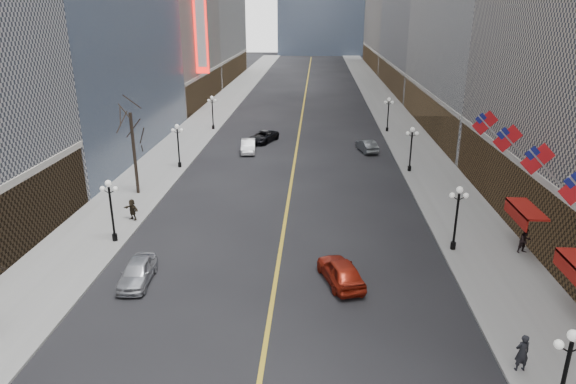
# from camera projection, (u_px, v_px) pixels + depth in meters

# --- Properties ---
(sidewalk_east) EXTENTS (6.00, 230.00, 0.15)m
(sidewalk_east) POSITION_uv_depth(u_px,v_px,m) (399.00, 126.00, 72.63)
(sidewalk_east) COLOR gray
(sidewalk_east) RESTS_ON ground
(sidewalk_west) EXTENTS (6.00, 230.00, 0.15)m
(sidewalk_west) POSITION_uv_depth(u_px,v_px,m) (204.00, 123.00, 74.13)
(sidewalk_west) COLOR gray
(sidewalk_west) RESTS_ON ground
(lane_line) EXTENTS (0.25, 200.00, 0.02)m
(lane_line) POSITION_uv_depth(u_px,v_px,m) (302.00, 112.00, 82.80)
(lane_line) COLOR gold
(lane_line) RESTS_ON ground
(streetlamp_east_0) EXTENTS (1.26, 0.44, 4.52)m
(streetlamp_east_0) POSITION_uv_depth(u_px,v_px,m) (566.00, 371.00, 19.15)
(streetlamp_east_0) COLOR black
(streetlamp_east_0) RESTS_ON sidewalk_east
(streetlamp_east_1) EXTENTS (1.26, 0.44, 4.52)m
(streetlamp_east_1) POSITION_uv_depth(u_px,v_px,m) (457.00, 212.00, 34.19)
(streetlamp_east_1) COLOR black
(streetlamp_east_1) RESTS_ON sidewalk_east
(streetlamp_east_2) EXTENTS (1.26, 0.44, 4.52)m
(streetlamp_east_2) POSITION_uv_depth(u_px,v_px,m) (411.00, 145.00, 51.12)
(streetlamp_east_2) COLOR black
(streetlamp_east_2) RESTS_ON sidewalk_east
(streetlamp_east_3) EXTENTS (1.26, 0.44, 4.52)m
(streetlamp_east_3) POSITION_uv_depth(u_px,v_px,m) (388.00, 111.00, 68.04)
(streetlamp_east_3) COLOR black
(streetlamp_east_3) RESTS_ON sidewalk_east
(streetlamp_west_1) EXTENTS (1.26, 0.44, 4.52)m
(streetlamp_west_1) POSITION_uv_depth(u_px,v_px,m) (111.00, 204.00, 35.45)
(streetlamp_west_1) COLOR black
(streetlamp_west_1) RESTS_ON sidewalk_west
(streetlamp_west_2) EXTENTS (1.26, 0.44, 4.52)m
(streetlamp_west_2) POSITION_uv_depth(u_px,v_px,m) (178.00, 141.00, 52.37)
(streetlamp_west_2) COLOR black
(streetlamp_west_2) RESTS_ON sidewalk_west
(streetlamp_west_3) EXTENTS (1.26, 0.44, 4.52)m
(streetlamp_west_3) POSITION_uv_depth(u_px,v_px,m) (212.00, 109.00, 69.30)
(streetlamp_west_3) COLOR black
(streetlamp_west_3) RESTS_ON sidewalk_west
(flag_3) EXTENTS (2.87, 0.12, 2.87)m
(flag_3) POSITION_uv_depth(u_px,v_px,m) (540.00, 162.00, 29.71)
(flag_3) COLOR #B2B2B7
(flag_3) RESTS_ON ground
(flag_4) EXTENTS (2.87, 0.12, 2.87)m
(flag_4) POSITION_uv_depth(u_px,v_px,m) (510.00, 141.00, 34.41)
(flag_4) COLOR #B2B2B7
(flag_4) RESTS_ON ground
(flag_5) EXTENTS (2.87, 0.12, 2.87)m
(flag_5) POSITION_uv_depth(u_px,v_px,m) (487.00, 125.00, 39.11)
(flag_5) COLOR #B2B2B7
(flag_5) RESTS_ON ground
(awning_c) EXTENTS (1.40, 4.00, 0.93)m
(awning_c) POSITION_uv_depth(u_px,v_px,m) (523.00, 210.00, 33.90)
(awning_c) COLOR maroon
(awning_c) RESTS_ON ground
(theatre_marquee) EXTENTS (2.00, 0.55, 12.00)m
(theatre_marquee) POSITION_uv_depth(u_px,v_px,m) (201.00, 34.00, 79.61)
(theatre_marquee) COLOR red
(theatre_marquee) RESTS_ON ground
(tree_west_far) EXTENTS (3.60, 3.60, 7.92)m
(tree_west_far) POSITION_uv_depth(u_px,v_px,m) (131.00, 126.00, 43.82)
(tree_west_far) COLOR #2D231C
(tree_west_far) RESTS_ON sidewalk_west
(car_nb_near) EXTENTS (1.94, 4.33, 1.44)m
(car_nb_near) POSITION_uv_depth(u_px,v_px,m) (137.00, 272.00, 30.88)
(car_nb_near) COLOR silver
(car_nb_near) RESTS_ON ground
(car_nb_mid) EXTENTS (2.01, 4.64, 1.48)m
(car_nb_mid) POSITION_uv_depth(u_px,v_px,m) (248.00, 146.00, 59.15)
(car_nb_mid) COLOR #BBBBBD
(car_nb_mid) RESTS_ON ground
(car_nb_far) EXTENTS (3.98, 5.47, 1.38)m
(car_nb_far) POSITION_uv_depth(u_px,v_px,m) (263.00, 137.00, 63.71)
(car_nb_far) COLOR black
(car_nb_far) RESTS_ON ground
(car_sb_mid) EXTENTS (3.18, 4.95, 1.57)m
(car_sb_mid) POSITION_uv_depth(u_px,v_px,m) (341.00, 271.00, 30.81)
(car_sb_mid) COLOR maroon
(car_sb_mid) RESTS_ON ground
(car_sb_far) EXTENTS (2.48, 4.48, 1.40)m
(car_sb_far) POSITION_uv_depth(u_px,v_px,m) (367.00, 146.00, 59.39)
(car_sb_far) COLOR #505559
(car_sb_far) RESTS_ON ground
(ped_ne_corner) EXTENTS (0.75, 0.61, 1.86)m
(ped_ne_corner) POSITION_uv_depth(u_px,v_px,m) (522.00, 353.00, 23.03)
(ped_ne_corner) COLOR black
(ped_ne_corner) RESTS_ON sidewalk_east
(ped_east_walk) EXTENTS (0.97, 0.73, 1.77)m
(ped_east_walk) POSITION_uv_depth(u_px,v_px,m) (525.00, 241.00, 34.28)
(ped_east_walk) COLOR black
(ped_east_walk) RESTS_ON sidewalk_east
(ped_west_far) EXTENTS (1.57, 1.15, 1.67)m
(ped_west_far) POSITION_uv_depth(u_px,v_px,m) (132.00, 209.00, 39.75)
(ped_west_far) COLOR black
(ped_west_far) RESTS_ON sidewalk_west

